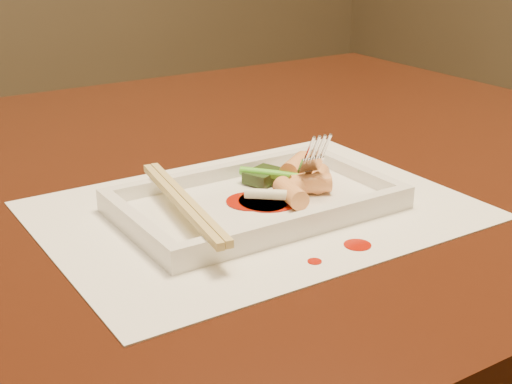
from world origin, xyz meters
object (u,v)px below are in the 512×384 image
table (132,261)px  fork (305,113)px  placemat (256,210)px  chopstick_a (179,202)px  plate_base (256,206)px

table → fork: 0.27m
placemat → table: bearing=113.9°
placemat → chopstick_a: chopstick_a is taller
placemat → plate_base: size_ratio=1.54×
table → plate_base: plate_base is taller
chopstick_a → fork: fork is taller
plate_base → placemat: bearing=0.0°
table → fork: (0.14, -0.14, 0.18)m
plate_base → chopstick_a: chopstick_a is taller
placemat → chopstick_a: bearing=180.0°
table → plate_base: 0.20m
plate_base → chopstick_a: bearing=180.0°
table → fork: size_ratio=10.00×
fork → placemat: bearing=-165.6°
placemat → plate_base: 0.00m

